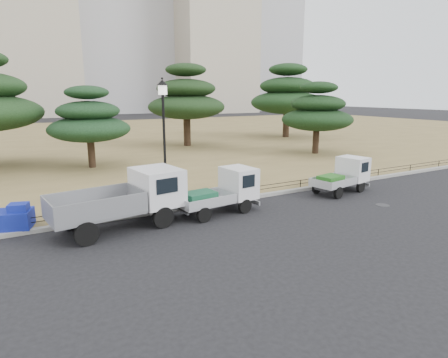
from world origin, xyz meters
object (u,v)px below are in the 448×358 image
truck_large (126,197)px  truck_kei_front (223,191)px  truck_kei_rear (343,175)px  tarp_pile (12,218)px  street_lamp (164,123)px

truck_large → truck_kei_front: 4.07m
truck_large → truck_kei_front: bearing=-9.4°
truck_kei_rear → tarp_pile: truck_kei_rear is taller
truck_kei_front → truck_large: bearing=172.2°
street_lamp → truck_kei_front: bearing=-35.8°
truck_large → tarp_pile: bearing=150.2°
truck_kei_front → truck_kei_rear: truck_kei_front is taller
truck_large → tarp_pile: size_ratio=3.14×
truck_kei_rear → truck_large: bearing=169.2°
truck_kei_rear → street_lamp: 9.62m
truck_large → truck_kei_rear: size_ratio=1.45×
truck_large → street_lamp: 3.58m
truck_kei_front → tarp_pile: truck_kei_front is taller
street_lamp → tarp_pile: size_ratio=3.33×
truck_kei_rear → truck_kei_front: bearing=169.6°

